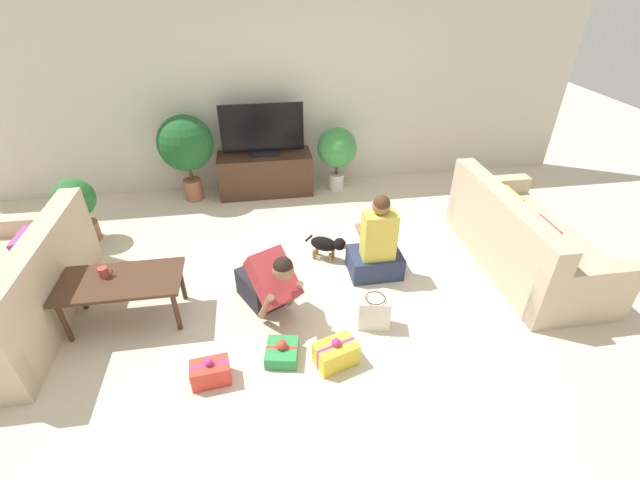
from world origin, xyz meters
TOP-DOWN VIEW (x-y plane):
  - ground_plane at (0.00, 0.00)m, footprint 16.00×16.00m
  - wall_back at (0.00, 2.63)m, footprint 8.40×0.06m
  - sofa_left at (-2.39, 0.13)m, footprint 0.90×1.90m
  - sofa_right at (2.39, 0.24)m, footprint 0.90×1.90m
  - coffee_table at (-1.47, 0.00)m, footprint 1.02×0.53m
  - tv_console at (-0.14, 2.32)m, footprint 1.24×0.48m
  - tv at (-0.14, 2.32)m, footprint 1.06×0.20m
  - potted_plant_corner_left at (-2.25, 1.43)m, footprint 0.44×0.44m
  - potted_plant_back_right at (0.82, 2.27)m, footprint 0.53×0.53m
  - potted_plant_back_left at (-1.11, 2.27)m, footprint 0.69×0.69m
  - person_kneeling at (-0.23, -0.07)m, footprint 0.62×0.80m
  - person_sitting at (0.86, 0.31)m, footprint 0.52×0.48m
  - dog at (0.43, 0.62)m, footprint 0.42×0.29m
  - gift_box_a at (-0.17, -0.66)m, footprint 0.30×0.32m
  - gift_box_b at (-0.72, -0.81)m, footprint 0.31×0.21m
  - gift_box_c at (0.25, -0.78)m, footprint 0.37×0.30m
  - gift_bag_a at (0.66, -0.42)m, footprint 0.30×0.21m
  - mug at (-1.61, 0.07)m, footprint 0.12×0.08m

SIDE VIEW (x-z plane):
  - ground_plane at x=0.00m, z-range 0.00..0.00m
  - gift_box_a at x=-0.17m, z-range -0.03..0.16m
  - gift_box_b at x=-0.72m, z-range -0.03..0.21m
  - gift_box_c at x=0.25m, z-range -0.03..0.23m
  - gift_bag_a at x=0.66m, z-range -0.01..0.31m
  - dog at x=0.43m, z-range 0.05..0.34m
  - tv_console at x=-0.14m, z-range 0.00..0.55m
  - sofa_left at x=-2.39m, z-range -0.12..0.70m
  - sofa_right at x=2.39m, z-range -0.12..0.70m
  - person_sitting at x=0.86m, z-range -0.14..0.78m
  - person_kneeling at x=-0.23m, z-range -0.05..0.69m
  - coffee_table at x=-1.47m, z-range 0.17..0.62m
  - potted_plant_corner_left at x=-2.25m, z-range 0.08..0.83m
  - mug at x=-1.61m, z-range 0.45..0.54m
  - potted_plant_back_right at x=0.82m, z-range 0.14..1.02m
  - potted_plant_back_left at x=-1.11m, z-range 0.19..1.32m
  - tv at x=-0.14m, z-range 0.52..1.18m
  - wall_back at x=0.00m, z-range 0.00..2.60m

